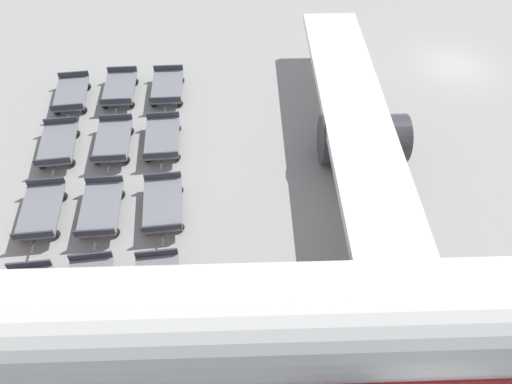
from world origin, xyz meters
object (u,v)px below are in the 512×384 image
(airplane, at_px, (449,321))
(baggage_dolly_row_near_col_d, at_px, (23,303))
(baggage_dolly_row_mid_b_col_d, at_px, (157,290))
(baggage_dolly_row_mid_b_col_b, at_px, (162,138))
(baggage_dolly_row_mid_a_col_c, at_px, (101,209))
(baggage_dolly_row_mid_a_col_d, at_px, (88,293))
(baggage_dolly_row_mid_b_col_a, at_px, (167,87))
(baggage_dolly_row_mid_a_col_a, at_px, (120,89))
(baggage_dolly_row_mid_b_col_c, at_px, (163,205))
(baggage_dolly_row_near_col_a, at_px, (71,94))
(baggage_dolly_row_near_col_c, at_px, (41,211))
(baggage_dolly_row_mid_a_col_b, at_px, (113,141))
(baggage_dolly_row_near_col_b, at_px, (58,144))

(airplane, bearing_deg, baggage_dolly_row_near_col_d, -102.62)
(airplane, relative_size, baggage_dolly_row_mid_b_col_d, 11.16)
(baggage_dolly_row_near_col_d, distance_m, baggage_dolly_row_mid_b_col_b, 10.20)
(baggage_dolly_row_mid_a_col_c, xyz_separation_m, baggage_dolly_row_mid_b_col_d, (4.37, 2.68, 0.00))
(baggage_dolly_row_near_col_d, height_order, baggage_dolly_row_mid_a_col_d, same)
(baggage_dolly_row_near_col_d, xyz_separation_m, baggage_dolly_row_mid_b_col_a, (-13.46, 4.81, 0.00))
(baggage_dolly_row_mid_a_col_a, bearing_deg, baggage_dolly_row_mid_a_col_c, 0.71)
(baggage_dolly_row_mid_b_col_c, bearing_deg, baggage_dolly_row_near_col_a, -148.03)
(baggage_dolly_row_near_col_c, relative_size, baggage_dolly_row_mid_a_col_c, 1.01)
(baggage_dolly_row_near_col_a, bearing_deg, baggage_dolly_row_mid_b_col_b, 51.12)
(baggage_dolly_row_near_col_d, relative_size, baggage_dolly_row_mid_a_col_a, 1.01)
(baggage_dolly_row_mid_b_col_c, bearing_deg, baggage_dolly_row_mid_b_col_a, -178.97)
(baggage_dolly_row_mid_b_col_b, distance_m, baggage_dolly_row_mid_b_col_d, 8.89)
(baggage_dolly_row_mid_b_col_a, bearing_deg, baggage_dolly_row_near_col_a, -87.45)
(airplane, distance_m, baggage_dolly_row_mid_b_col_a, 19.44)
(baggage_dolly_row_mid_a_col_b, bearing_deg, baggage_dolly_row_near_col_c, -30.12)
(baggage_dolly_row_mid_a_col_a, relative_size, baggage_dolly_row_mid_a_col_c, 1.00)
(baggage_dolly_row_near_col_a, distance_m, baggage_dolly_row_near_col_b, 4.21)
(baggage_dolly_row_near_col_a, xyz_separation_m, baggage_dolly_row_mid_b_col_a, (-0.23, 5.27, 0.00))
(baggage_dolly_row_near_col_d, xyz_separation_m, baggage_dolly_row_mid_b_col_d, (-0.14, 4.95, 0.00))
(baggage_dolly_row_mid_a_col_a, bearing_deg, baggage_dolly_row_mid_b_col_d, 11.77)
(baggage_dolly_row_near_col_b, bearing_deg, baggage_dolly_row_mid_a_col_c, 30.69)
(airplane, distance_m, baggage_dolly_row_mid_a_col_d, 12.82)
(baggage_dolly_row_near_col_d, height_order, baggage_dolly_row_mid_b_col_b, same)
(baggage_dolly_row_mid_a_col_a, xyz_separation_m, baggage_dolly_row_mid_b_col_a, (0.08, 2.65, 0.00))
(baggage_dolly_row_mid_a_col_d, bearing_deg, baggage_dolly_row_mid_b_col_b, 164.87)
(baggage_dolly_row_mid_b_col_b, bearing_deg, baggage_dolly_row_near_col_d, -27.69)
(baggage_dolly_row_mid_b_col_b, xyz_separation_m, baggage_dolly_row_mid_b_col_c, (4.51, 0.23, 0.00))
(baggage_dolly_row_near_col_b, distance_m, baggage_dolly_row_near_col_d, 9.03)
(baggage_dolly_row_mid_a_col_a, xyz_separation_m, baggage_dolly_row_mid_b_col_c, (9.02, 2.81, 0.00))
(airplane, distance_m, baggage_dolly_row_near_col_b, 19.42)
(baggage_dolly_row_mid_b_col_d, bearing_deg, baggage_dolly_row_near_col_b, -148.89)
(baggage_dolly_row_near_col_a, distance_m, baggage_dolly_row_near_col_c, 8.64)
(baggage_dolly_row_near_col_b, distance_m, baggage_dolly_row_mid_a_col_b, 2.69)
(baggage_dolly_row_near_col_b, xyz_separation_m, baggage_dolly_row_mid_b_col_d, (8.87, 5.35, 0.00))
(baggage_dolly_row_near_col_c, xyz_separation_m, baggage_dolly_row_mid_b_col_b, (-4.45, 5.04, 0.00))
(baggage_dolly_row_mid_a_col_c, relative_size, baggage_dolly_row_mid_a_col_d, 0.99)
(airplane, xyz_separation_m, baggage_dolly_row_mid_b_col_b, (-12.27, -9.73, -2.35))
(baggage_dolly_row_mid_b_col_c, bearing_deg, baggage_dolly_row_mid_b_col_d, -0.31)
(baggage_dolly_row_mid_a_col_d, bearing_deg, baggage_dolly_row_near_col_d, -84.81)
(baggage_dolly_row_near_col_c, xyz_separation_m, baggage_dolly_row_mid_b_col_a, (-8.88, 5.11, 0.00))
(baggage_dolly_row_near_col_a, xyz_separation_m, baggage_dolly_row_mid_b_col_c, (8.70, 5.43, 0.00))
(baggage_dolly_row_near_col_b, relative_size, baggage_dolly_row_mid_b_col_b, 1.01)
(baggage_dolly_row_near_col_b, relative_size, baggage_dolly_row_mid_a_col_d, 1.00)
(baggage_dolly_row_mid_b_col_b, relative_size, baggage_dolly_row_mid_b_col_d, 0.99)
(baggage_dolly_row_near_col_b, xyz_separation_m, baggage_dolly_row_near_col_c, (4.43, 0.11, 0.00))
(baggage_dolly_row_near_col_c, height_order, baggage_dolly_row_mid_b_col_b, same)
(baggage_dolly_row_mid_a_col_a, distance_m, baggage_dolly_row_mid_b_col_d, 13.68)
(airplane, xyz_separation_m, baggage_dolly_row_mid_b_col_d, (-3.38, -9.53, -2.35))
(baggage_dolly_row_near_col_b, distance_m, baggage_dolly_row_mid_b_col_a, 6.85)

